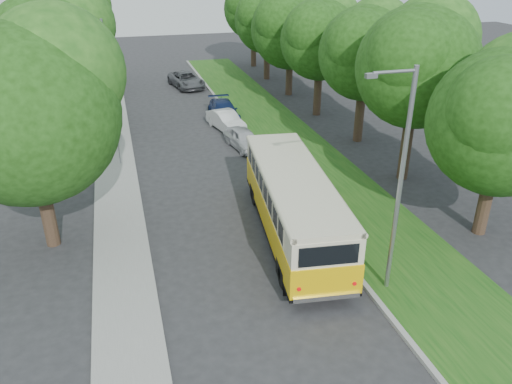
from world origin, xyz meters
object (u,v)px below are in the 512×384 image
object	(u,v)px
vintage_bus	(293,206)
car_blue	(224,111)
car_silver	(244,139)
lamppost_near	(399,179)
lamppost_far	(107,77)
car_grey	(186,80)
car_white	(226,121)

from	to	relation	value
vintage_bus	car_blue	size ratio (longest dim) A/B	2.23
car_silver	car_blue	xyz separation A→B (m)	(0.07, 5.99, 0.04)
vintage_bus	car_silver	xyz separation A→B (m)	(0.67, 10.86, -0.88)
car_silver	lamppost_near	bearing A→B (deg)	-94.76
lamppost_near	car_silver	world-z (taller)	lamppost_near
lamppost_far	car_grey	distance (m)	14.76
car_grey	vintage_bus	bearing A→B (deg)	-99.22
lamppost_near	car_blue	bearing A→B (deg)	93.26
lamppost_far	car_blue	bearing A→B (deg)	19.19
car_white	vintage_bus	bearing A→B (deg)	-105.11
car_white	car_grey	world-z (taller)	car_grey
lamppost_near	vintage_bus	xyz separation A→B (m)	(-1.95, 4.33, -2.88)
vintage_bus	car_grey	world-z (taller)	vintage_bus
lamppost_near	car_grey	xyz separation A→B (m)	(-2.36, 31.28, -3.69)
lamppost_near	car_white	xyz separation A→B (m)	(-1.54, 18.96, -3.73)
car_grey	car_silver	bearing A→B (deg)	-96.23
car_white	car_blue	world-z (taller)	car_blue
car_grey	lamppost_near	bearing A→B (deg)	-95.77
vintage_bus	car_silver	bearing A→B (deg)	93.22
car_silver	car_blue	distance (m)	5.99
car_blue	vintage_bus	bearing A→B (deg)	-90.29
vintage_bus	car_silver	distance (m)	10.92
car_blue	car_silver	bearing A→B (deg)	-88.44
lamppost_far	car_silver	world-z (taller)	lamppost_far
car_white	car_blue	xyz separation A→B (m)	(0.33, 2.22, 0.02)
lamppost_near	car_white	bearing A→B (deg)	94.63
lamppost_far	car_grey	bearing A→B (deg)	62.89
lamppost_far	vintage_bus	world-z (taller)	lamppost_far
lamppost_far	car_grey	size ratio (longest dim) A/B	1.54
lamppost_far	vintage_bus	bearing A→B (deg)	-63.86
vintage_bus	car_blue	world-z (taller)	vintage_bus
car_blue	car_grey	world-z (taller)	car_grey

